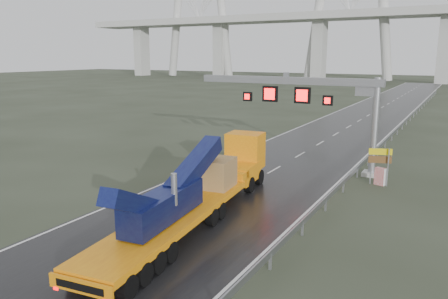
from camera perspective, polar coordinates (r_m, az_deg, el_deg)
The scene contains 7 objects.
ground at distance 21.07m, azimuth -10.92°, elevation -12.48°, with size 400.00×400.00×0.00m, color #2C3323.
road at distance 56.61m, azimuth 15.98°, elevation 2.88°, with size 11.00×200.00×0.02m, color black.
guardrail at distance 45.69m, azimuth 20.54°, elevation 1.31°, with size 0.20×140.00×1.40m, color gray, non-canonical shape.
sign_gantry at distance 34.28m, azimuth 11.34°, elevation 6.76°, with size 14.90×1.20×7.42m.
heavy_haul_truck at distance 24.67m, azimuth -2.31°, elevation -4.50°, with size 4.60×18.15×4.23m.
exit_sign_pair at distance 31.45m, azimuth 19.70°, elevation -1.19°, with size 1.46×0.58×2.61m.
striped_barrier at distance 31.82m, azimuth 19.74°, elevation -3.33°, with size 0.71×0.38×1.20m, color red.
Camera 1 is at (12.54, -14.51, 8.72)m, focal length 35.00 mm.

